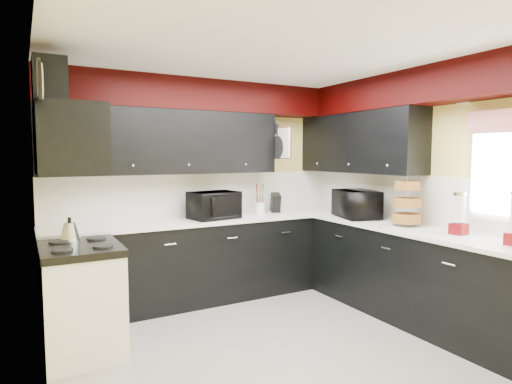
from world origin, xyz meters
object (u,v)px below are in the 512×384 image
utensil_crock (260,208)px  microwave (357,204)px  knife_block (276,203)px  toaster_oven (214,205)px  kettle (70,231)px

utensil_crock → microwave: bearing=-44.3°
microwave → utensil_crock: microwave is taller
microwave → knife_block: 1.02m
toaster_oven → kettle: bearing=-172.9°
utensil_crock → kettle: (-2.19, -0.52, -0.01)m
toaster_oven → microwave: size_ratio=0.92×
toaster_oven → microwave: microwave is taller
toaster_oven → knife_block: (0.88, 0.12, -0.03)m
toaster_oven → utensil_crock: bearing=-1.3°
knife_block → microwave: bearing=-35.1°
microwave → utensil_crock: (-0.83, 0.81, -0.09)m
knife_block → kettle: bearing=-147.0°
toaster_oven → knife_block: size_ratio=2.23×
microwave → kettle: size_ratio=3.30×
toaster_oven → kettle: size_ratio=3.05×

